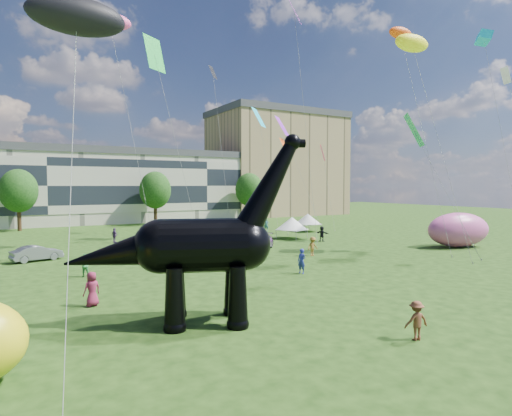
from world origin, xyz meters
TOP-DOWN VIEW (x-y plane):
  - ground at (0.00, 0.00)m, footprint 220.00×220.00m
  - terrace_row at (-8.00, 62.00)m, footprint 78.00×11.00m
  - apartment_block at (40.00, 65.00)m, footprint 28.00×18.00m
  - tree_mid_left at (-12.00, 53.00)m, footprint 5.20×5.20m
  - tree_mid_right at (8.00, 53.00)m, footprint 5.20×5.20m
  - tree_far_right at (26.00, 53.00)m, footprint 5.20×5.20m
  - dinosaur_sculpture at (-5.77, 1.57)m, footprint 11.22×5.78m
  - car_grey at (-11.31, 24.10)m, footprint 4.35×2.52m
  - car_white at (0.32, 23.27)m, footprint 5.64×2.71m
  - car_dark at (8.88, 20.09)m, footprint 5.09×5.36m
  - gazebo_near at (16.91, 25.95)m, footprint 5.04×5.04m
  - gazebo_far at (23.51, 31.46)m, footprint 3.70×3.70m
  - inflatable_pink at (28.05, 11.05)m, footprint 7.97×5.19m
  - visitors at (-0.21, 15.79)m, footprint 47.92×40.66m
  - kites at (-9.01, 19.28)m, footprint 71.22×47.97m

SIDE VIEW (x-z plane):
  - ground at x=0.00m, z-range 0.00..0.00m
  - car_grey at x=-11.31m, z-range 0.00..1.36m
  - car_dark at x=8.88m, z-range 0.00..1.53m
  - car_white at x=0.32m, z-range 0.00..1.55m
  - visitors at x=-0.21m, z-range -0.06..1.82m
  - gazebo_far at x=23.51m, z-range 0.52..3.07m
  - inflatable_pink at x=28.05m, z-range 0.00..3.67m
  - gazebo_near at x=16.91m, z-range 0.54..3.19m
  - dinosaur_sculpture at x=-5.77m, z-range -1.15..8.23m
  - terrace_row at x=-8.00m, z-range 0.00..12.00m
  - tree_mid_left at x=-12.00m, z-range 1.57..11.01m
  - tree_mid_right at x=8.00m, z-range 1.57..11.01m
  - tree_far_right at x=26.00m, z-range 1.57..11.01m
  - apartment_block at x=40.00m, z-range 0.00..22.00m
  - kites at x=-9.01m, z-range 6.78..32.32m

